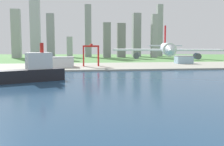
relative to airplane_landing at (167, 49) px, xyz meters
The scene contains 9 objects.
ground_plane 209.72m from the airplane_landing, 87.44° to the left, with size 2400.00×2400.00×0.00m, color #588F4B.
water_bay 151.35m from the airplane_landing, 86.39° to the left, with size 840.00×360.00×0.15m, color navy.
industrial_pier 397.61m from the airplane_landing, 88.67° to the left, with size 840.00×140.00×2.50m, color #A7A798.
airplane_landing is the anchor object (origin of this frame).
cargo_ship 240.86m from the airplane_landing, 108.29° to the left, with size 74.41×44.95×41.90m.
port_crane_red 388.71m from the airplane_landing, 90.41° to the left, with size 27.54×39.63×37.82m.
warehouse_main 386.42m from the airplane_landing, 98.58° to the left, with size 52.29×30.80×16.41m.
warehouse_annex 463.44m from the airplane_landing, 67.55° to the left, with size 31.12×22.97×14.83m.
distant_skyline 725.45m from the airplane_landing, 89.41° to the left, with size 435.73×77.28×159.87m.
Camera 1 is at (-36.84, 11.46, 42.46)m, focal length 44.67 mm.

